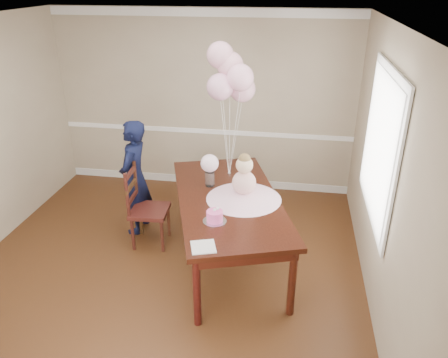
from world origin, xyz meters
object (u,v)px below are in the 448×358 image
Objects in this scene: dining_chair_seat at (150,211)px; woman at (135,178)px; dining_table_top at (228,200)px; birthday_cake at (215,216)px.

dining_chair_seat is 0.50m from woman.
birthday_cake reaches higher than dining_table_top.
dining_chair_seat is at bearing 45.67° from woman.
birthday_cake reaches higher than dining_chair_seat.
woman is at bearing 129.34° from dining_chair_seat.
dining_chair_seat is at bearing 142.41° from birthday_cake.
woman is (-1.29, 0.49, -0.05)m from dining_table_top.
dining_table_top is 4.96× the size of dining_chair_seat.
dining_table_top is at bearing -14.39° from dining_chair_seat.
dining_table_top is 13.33× the size of birthday_cake.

